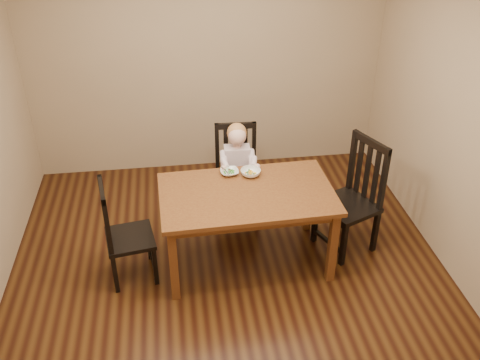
{
  "coord_description": "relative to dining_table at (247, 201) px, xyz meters",
  "views": [
    {
      "loc": [
        -0.41,
        -3.75,
        3.32
      ],
      "look_at": [
        0.14,
        0.25,
        0.81
      ],
      "focal_mm": 40.0,
      "sensor_mm": 36.0,
      "label": 1
    }
  ],
  "objects": [
    {
      "name": "bowl_veg",
      "position": [
        0.08,
        0.28,
        0.12
      ],
      "size": [
        0.21,
        0.21,
        0.06
      ],
      "primitive_type": "imported",
      "rotation": [
        0.0,
        0.0,
        0.16
      ],
      "color": "white",
      "rests_on": "dining_table"
    },
    {
      "name": "fork",
      "position": [
        -0.15,
        0.31,
        0.13
      ],
      "size": [
        0.09,
        0.12,
        0.05
      ],
      "rotation": [
        0.0,
        0.0,
        0.65
      ],
      "color": "silver",
      "rests_on": "bowl_peas"
    },
    {
      "name": "dining_table",
      "position": [
        0.0,
        0.0,
        0.0
      ],
      "size": [
        1.56,
        0.97,
        0.76
      ],
      "rotation": [
        0.0,
        0.0,
        0.03
      ],
      "color": "#532813",
      "rests_on": "room"
    },
    {
      "name": "bowl_peas",
      "position": [
        -0.12,
        0.33,
        0.11
      ],
      "size": [
        0.18,
        0.18,
        0.04
      ],
      "primitive_type": "imported",
      "rotation": [
        0.0,
        0.0,
        0.11
      ],
      "color": "white",
      "rests_on": "dining_table"
    },
    {
      "name": "chair_child",
      "position": [
        0.01,
        0.76,
        -0.19
      ],
      "size": [
        0.45,
        0.43,
        1.01
      ],
      "rotation": [
        0.0,
        0.0,
        3.1
      ],
      "color": "black",
      "rests_on": "room"
    },
    {
      "name": "chair_right",
      "position": [
        1.02,
        0.11,
        -0.14
      ],
      "size": [
        0.62,
        0.63,
        1.12
      ],
      "rotation": [
        0.0,
        0.0,
        1.99
      ],
      "color": "black",
      "rests_on": "room"
    },
    {
      "name": "toddler",
      "position": [
        0.01,
        0.71,
        -0.04
      ],
      "size": [
        0.35,
        0.44,
        0.58
      ],
      "primitive_type": null,
      "rotation": [
        0.0,
        0.0,
        3.1
      ],
      "color": "silver",
      "rests_on": "chair_child"
    },
    {
      "name": "chair_left",
      "position": [
        -1.09,
        -0.07,
        -0.2
      ],
      "size": [
        0.47,
        0.48,
        0.98
      ],
      "rotation": [
        0.0,
        0.0,
        -1.41
      ],
      "color": "black",
      "rests_on": "room"
    },
    {
      "name": "room",
      "position": [
        -0.18,
        -0.12,
        0.68
      ],
      "size": [
        4.01,
        4.01,
        2.71
      ],
      "color": "#43260E",
      "rests_on": "ground"
    }
  ]
}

